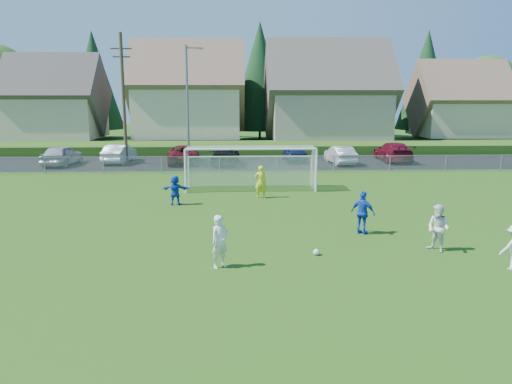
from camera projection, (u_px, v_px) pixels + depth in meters
ground at (268, 301)px, 13.30m from camera, size 160.00×160.00×0.00m
asphalt_lot at (247, 162)px, 40.26m from camera, size 60.00×60.00×0.00m
grass_embankment at (245, 148)px, 47.54m from camera, size 70.00×6.00×0.80m
soccer_ball at (316, 252)px, 17.08m from camera, size 0.22×0.22×0.22m
player_white_a at (220, 241)px, 15.77m from camera, size 0.74×0.71×1.70m
player_white_b at (438, 228)px, 17.39m from camera, size 0.97×1.02×1.66m
player_blue_a at (363, 213)px, 19.57m from camera, size 1.04×0.95×1.70m
player_blue_b at (175, 190)px, 24.73m from camera, size 1.43×0.60×1.50m
goalkeeper at (261, 182)px, 26.39m from camera, size 0.64×0.43×1.73m
car_a at (62, 155)px, 38.49m from camera, size 2.23×4.76×1.57m
car_b at (119, 154)px, 39.85m from camera, size 1.97×4.62×1.48m
car_c at (184, 154)px, 39.53m from camera, size 2.91×5.44×1.45m
car_d at (225, 156)px, 38.87m from camera, size 2.37×5.02×1.41m
car_e at (295, 153)px, 40.29m from camera, size 1.84×4.19×1.41m
car_f at (340, 155)px, 39.22m from camera, size 1.90×4.40×1.41m
car_g at (393, 152)px, 40.79m from camera, size 2.30×5.40×1.55m
soccer_goal at (251, 161)px, 28.72m from camera, size 7.42×1.90×2.50m
chainlink_fence at (248, 164)px, 34.75m from camera, size 52.06×0.06×1.20m
streetlight at (188, 102)px, 37.69m from camera, size 1.38×0.18×9.00m
utility_pole at (123, 98)px, 38.42m from camera, size 1.60×0.26×10.00m
houses_row at (262, 76)px, 53.59m from camera, size 53.90×11.45×13.27m
tree_row at (252, 81)px, 59.78m from camera, size 65.98×12.36×13.80m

